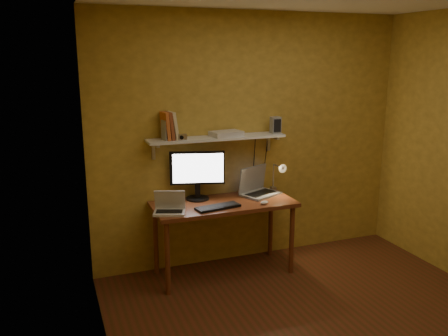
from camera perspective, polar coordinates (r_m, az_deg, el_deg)
name	(u,v)px	position (r m, az deg, el deg)	size (l,w,h in m)	color
room	(339,174)	(3.62, 13.65, -0.74)	(3.44, 3.24, 2.64)	#5A2617
desk	(224,211)	(4.70, -0.03, -5.14)	(1.40, 0.60, 0.75)	brown
wall_shelf	(217,138)	(4.71, -0.87, 3.60)	(1.40, 0.25, 0.21)	silver
monitor	(197,173)	(4.71, -3.23, -0.56)	(0.53, 0.28, 0.49)	black
laptop	(257,187)	(4.95, 3.99, -2.28)	(0.46, 0.41, 0.29)	gray
netbook	(170,207)	(4.39, -6.57, -4.64)	(0.33, 0.29, 0.21)	silver
keyboard	(218,207)	(4.50, -0.74, -4.71)	(0.43, 0.14, 0.02)	black
mouse	(264,202)	(4.63, 4.88, -4.16)	(0.09, 0.06, 0.03)	silver
desk_lamp	(278,173)	(4.99, 6.57, -0.62)	(0.09, 0.23, 0.38)	silver
speaker_left	(168,130)	(4.54, -6.70, 4.57)	(0.11, 0.11, 0.19)	gray
speaker_right	(276,125)	(4.93, 6.22, 5.16)	(0.09, 0.09, 0.17)	gray
books	(169,126)	(4.55, -6.62, 5.07)	(0.15, 0.19, 0.27)	#C55E26
shelf_camera	(181,137)	(4.51, -5.14, 3.72)	(0.11, 0.06, 0.06)	silver
router	(226,134)	(4.73, 0.27, 4.15)	(0.30, 0.20, 0.05)	silver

